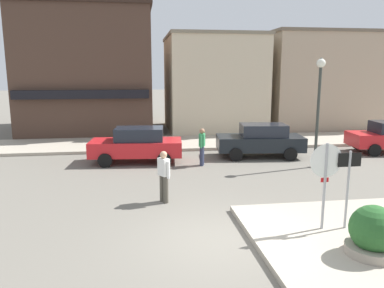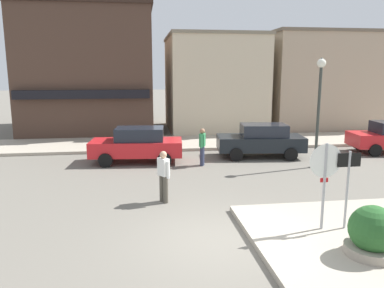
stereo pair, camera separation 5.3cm
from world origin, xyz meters
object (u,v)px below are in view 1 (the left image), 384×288
at_px(stop_sign, 325,175).
at_px(planter, 373,236).
at_px(parked_car_second, 261,140).
at_px(one_way_sign, 348,182).
at_px(pedestrian_crossing_far, 202,146).
at_px(lamp_post, 319,97).
at_px(pedestrian_crossing_near, 164,175).
at_px(parked_car_nearest, 137,144).

relative_size(stop_sign, planter, 1.88).
bearing_deg(stop_sign, parked_car_second, 81.73).
height_order(one_way_sign, pedestrian_crossing_far, one_way_sign).
xyz_separation_m(one_way_sign, parked_car_second, (0.66, 8.60, -0.52)).
relative_size(one_way_sign, planter, 1.71).
bearing_deg(planter, one_way_sign, 82.56).
bearing_deg(lamp_post, parked_car_second, 126.97).
xyz_separation_m(lamp_post, pedestrian_crossing_far, (-4.69, 0.94, -2.09)).
height_order(planter, parked_car_second, parked_car_second).
distance_m(stop_sign, pedestrian_crossing_near, 4.73).
bearing_deg(parked_car_second, pedestrian_crossing_far, -157.12).
xyz_separation_m(planter, pedestrian_crossing_far, (-2.18, 8.70, 0.31)).
relative_size(stop_sign, parked_car_nearest, 0.56).
height_order(lamp_post, parked_car_nearest, lamp_post).
height_order(planter, pedestrian_crossing_far, pedestrian_crossing_far).
bearing_deg(one_way_sign, parked_car_second, 85.61).
height_order(one_way_sign, parked_car_nearest, one_way_sign).
bearing_deg(planter, parked_car_nearest, 117.02).
bearing_deg(pedestrian_crossing_far, parked_car_nearest, 160.42).
relative_size(planter, parked_car_second, 0.29).
bearing_deg(pedestrian_crossing_near, parked_car_second, 48.95).
distance_m(planter, pedestrian_crossing_far, 8.97).
bearing_deg(parked_car_second, parked_car_nearest, -177.07).
bearing_deg(lamp_post, stop_sign, -114.64).
xyz_separation_m(stop_sign, parked_car_nearest, (-4.53, 8.26, -0.71)).
bearing_deg(pedestrian_crossing_far, lamp_post, -11.32).
distance_m(lamp_post, pedestrian_crossing_far, 5.22).
xyz_separation_m(one_way_sign, parked_car_nearest, (-5.11, 8.30, -0.52)).
bearing_deg(parked_car_second, planter, -94.82).
relative_size(stop_sign, pedestrian_crossing_near, 1.43).
relative_size(one_way_sign, parked_car_second, 0.50).
bearing_deg(pedestrian_crossing_near, planter, -46.21).
distance_m(parked_car_nearest, pedestrian_crossing_far, 2.92).
height_order(stop_sign, parked_car_second, stop_sign).
bearing_deg(parked_car_nearest, lamp_post, -14.45).
bearing_deg(parked_car_nearest, one_way_sign, -58.37).
xyz_separation_m(stop_sign, pedestrian_crossing_near, (-3.71, 2.87, -0.65)).
bearing_deg(parked_car_nearest, parked_car_second, 2.93).
relative_size(planter, lamp_post, 0.27).
relative_size(stop_sign, lamp_post, 0.51).
height_order(stop_sign, parked_car_nearest, stop_sign).
xyz_separation_m(stop_sign, one_way_sign, (0.58, -0.04, -0.19)).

